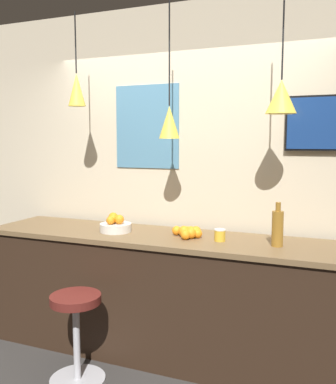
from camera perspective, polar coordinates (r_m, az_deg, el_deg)
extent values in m
cube|color=beige|center=(3.77, 2.64, 2.46)|extent=(8.00, 0.06, 2.90)
cube|color=black|center=(3.56, 0.00, -13.95)|extent=(3.06, 0.65, 0.95)
cube|color=brown|center=(3.42, 0.00, -6.17)|extent=(3.10, 0.69, 0.04)
cylinder|color=#B7B7BC|center=(3.46, -11.95, -23.24)|extent=(0.40, 0.40, 0.02)
cylinder|color=#B7B7BC|center=(3.33, -12.08, -18.86)|extent=(0.05, 0.05, 0.57)
cylinder|color=#5B1E19|center=(3.20, -12.23, -13.77)|extent=(0.36, 0.36, 0.06)
cylinder|color=beige|center=(3.58, -6.99, -4.72)|extent=(0.26, 0.26, 0.07)
sphere|color=orange|center=(3.54, -6.51, -3.65)|extent=(0.08, 0.08, 0.08)
sphere|color=orange|center=(3.53, -7.69, -3.78)|extent=(0.07, 0.07, 0.07)
sphere|color=orange|center=(3.62, -7.32, -3.38)|extent=(0.08, 0.08, 0.08)
sphere|color=orange|center=(3.57, -7.36, -3.56)|extent=(0.08, 0.08, 0.08)
sphere|color=orange|center=(3.33, 3.98, -5.55)|extent=(0.07, 0.07, 0.07)
sphere|color=orange|center=(3.31, 3.05, -5.52)|extent=(0.08, 0.08, 0.08)
sphere|color=orange|center=(3.40, 3.08, -5.22)|extent=(0.08, 0.08, 0.08)
sphere|color=orange|center=(3.27, 2.34, -5.74)|extent=(0.07, 0.07, 0.07)
sphere|color=orange|center=(3.38, 2.58, -5.26)|extent=(0.08, 0.08, 0.08)
sphere|color=orange|center=(3.41, 3.07, -5.26)|extent=(0.07, 0.07, 0.07)
sphere|color=orange|center=(3.36, 2.13, -5.27)|extent=(0.09, 0.09, 0.09)
sphere|color=orange|center=(3.43, 1.16, -5.16)|extent=(0.07, 0.07, 0.07)
sphere|color=orange|center=(3.36, 3.73, -5.29)|extent=(0.09, 0.09, 0.09)
sphere|color=orange|center=(3.31, 2.72, -5.62)|extent=(0.07, 0.07, 0.07)
cylinder|color=olive|center=(3.15, 14.40, -4.77)|extent=(0.08, 0.08, 0.25)
cylinder|color=olive|center=(3.12, 14.48, -1.91)|extent=(0.04, 0.04, 0.06)
cylinder|color=gold|center=(3.25, 6.93, -5.80)|extent=(0.08, 0.08, 0.08)
cylinder|color=white|center=(3.24, 6.94, -5.01)|extent=(0.08, 0.08, 0.01)
cylinder|color=black|center=(3.84, -12.23, 18.91)|extent=(0.01, 0.01, 0.50)
cone|color=yellow|center=(3.78, -12.08, 13.19)|extent=(0.15, 0.15, 0.27)
sphere|color=#F9EFCC|center=(3.77, -12.03, 11.43)|extent=(0.04, 0.04, 0.04)
cylinder|color=black|center=(3.42, 0.18, 18.07)|extent=(0.01, 0.01, 0.79)
cone|color=yellow|center=(3.36, 0.18, 9.28)|extent=(0.16, 0.16, 0.25)
sphere|color=#F9EFCC|center=(3.35, 0.18, 7.48)|extent=(0.04, 0.04, 0.04)
cylinder|color=black|center=(3.22, 15.12, 19.93)|extent=(0.01, 0.01, 0.64)
cone|color=yellow|center=(3.15, 14.87, 12.18)|extent=(0.22, 0.22, 0.23)
sphere|color=#F9EFCC|center=(3.14, 14.81, 10.43)|extent=(0.04, 0.04, 0.04)
cube|color=teal|center=(3.87, -2.83, 8.67)|extent=(0.61, 0.01, 0.74)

